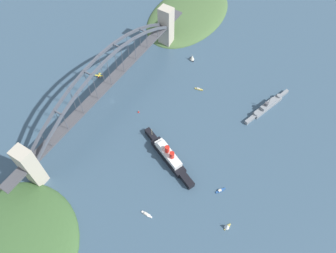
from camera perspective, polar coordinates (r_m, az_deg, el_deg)
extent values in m
plane|color=#385166|center=(395.78, -9.70, 4.37)|extent=(1400.00, 1400.00, 0.00)
cube|color=#BCB29E|center=(442.74, -0.33, 16.97)|extent=(13.34, 16.87, 55.12)
cube|color=#BCB29E|center=(337.60, -22.89, -6.43)|extent=(13.34, 16.87, 55.12)
cube|color=#47474C|center=(372.24, -10.37, 7.39)|extent=(226.19, 11.27, 2.40)
cube|color=#47474C|center=(452.93, 1.01, 18.59)|extent=(24.00, 11.27, 2.40)
cube|color=#47474C|center=(332.14, -25.31, -8.43)|extent=(24.00, 11.27, 2.40)
cube|color=#4C515B|center=(428.54, -2.06, 17.25)|extent=(24.92, 1.80, 16.54)
cube|color=#4C515B|center=(406.16, -4.01, 16.86)|extent=(24.62, 1.80, 13.63)
cube|color=#4C515B|center=(386.22, -6.13, 16.04)|extent=(24.29, 1.80, 10.70)
cube|color=#4C515B|center=(368.87, -8.39, 14.76)|extent=(23.91, 1.80, 7.74)
cube|color=#4C515B|center=(354.34, -10.77, 12.96)|extent=(23.50, 1.80, 4.73)
cube|color=#4C515B|center=(342.90, -13.20, 10.62)|extent=(23.50, 1.80, 4.73)
cube|color=#4C515B|center=(334.87, -15.63, 7.76)|extent=(23.91, 1.80, 7.74)
cube|color=#4C515B|center=(330.59, -18.00, 4.43)|extent=(24.29, 1.80, 10.70)
cube|color=#4C515B|center=(330.36, -20.24, 0.71)|extent=(24.62, 1.80, 13.63)
cube|color=#4C515B|center=(334.46, -22.31, -3.27)|extent=(24.92, 1.80, 16.54)
cube|color=#4C515B|center=(424.09, -0.87, 16.80)|extent=(24.92, 1.80, 16.54)
cube|color=#4C515B|center=(401.47, -2.77, 16.39)|extent=(24.62, 1.80, 13.63)
cube|color=#4C515B|center=(381.28, -4.85, 15.56)|extent=(24.29, 1.80, 10.70)
cube|color=#4C515B|center=(363.69, -7.09, 14.24)|extent=(23.91, 1.80, 7.74)
cube|color=#4C515B|center=(348.95, -9.45, 12.41)|extent=(23.50, 1.80, 4.73)
cube|color=#4C515B|center=(337.33, -11.88, 10.03)|extent=(23.50, 1.80, 4.73)
cube|color=#4C515B|center=(329.16, -14.33, 7.11)|extent=(23.91, 1.80, 7.74)
cube|color=#4C515B|center=(324.80, -16.73, 3.72)|extent=(24.29, 1.80, 10.70)
cube|color=#4C515B|center=(324.58, -19.01, -0.07)|extent=(24.62, 1.80, 13.63)
cube|color=#4C515B|center=(328.75, -21.13, -4.11)|extent=(24.92, 1.80, 16.54)
cube|color=#4C515B|center=(438.18, -0.58, 17.13)|extent=(1.40, 10.14, 1.40)
cube|color=#4C515B|center=(393.20, -4.43, 16.31)|extent=(1.40, 10.14, 1.40)
cube|color=#4C515B|center=(358.31, -8.93, 13.70)|extent=(1.40, 10.14, 1.40)
cube|color=#4C515B|center=(335.32, -13.78, 8.99)|extent=(1.40, 10.14, 1.40)
cube|color=#4C515B|center=(326.73, -18.54, 2.28)|extent=(1.40, 10.14, 1.40)
cube|color=#4C515B|center=(335.03, -22.71, -5.71)|extent=(1.40, 10.14, 1.40)
cylinder|color=#4C515B|center=(420.76, -2.98, 16.47)|extent=(0.56, 0.56, 12.59)
cylinder|color=#4C515B|center=(416.23, -1.77, 16.01)|extent=(0.56, 0.56, 12.59)
cylinder|color=#4C515B|center=(403.05, -4.93, 15.26)|extent=(0.56, 0.56, 23.32)
cylinder|color=#4C515B|center=(398.32, -3.70, 14.78)|extent=(0.56, 0.56, 23.32)
cylinder|color=#4C515B|center=(387.02, -7.01, 13.75)|extent=(0.56, 0.56, 30.98)
cylinder|color=#4C515B|center=(382.10, -5.75, 13.25)|extent=(0.56, 0.56, 30.98)
cylinder|color=#4C515B|center=(372.85, -9.20, 11.93)|extent=(0.56, 0.56, 35.57)
cylinder|color=#4C515B|center=(367.73, -7.93, 11.39)|extent=(0.56, 0.56, 35.57)
cylinder|color=#4C515B|center=(360.71, -11.48, 9.78)|extent=(0.56, 0.56, 37.11)
cylinder|color=#4C515B|center=(355.41, -10.21, 9.20)|extent=(0.56, 0.56, 37.11)
cylinder|color=#4C515B|center=(350.80, -13.83, 7.30)|extent=(0.56, 0.56, 35.57)
cylinder|color=#4C515B|center=(345.36, -12.56, 6.67)|extent=(0.56, 0.56, 35.57)
cylinder|color=#4C515B|center=(343.34, -16.23, 4.52)|extent=(0.56, 0.56, 30.98)
cylinder|color=#4C515B|center=(337.78, -14.97, 3.83)|extent=(0.56, 0.56, 30.98)
cylinder|color=#4C515B|center=(338.52, -18.63, 1.47)|extent=(0.56, 0.56, 23.32)
cylinder|color=#4C515B|center=(332.87, -17.40, 0.72)|extent=(0.56, 0.56, 23.32)
cylinder|color=#4C515B|center=(336.50, -21.00, -1.81)|extent=(0.56, 0.56, 12.59)
cylinder|color=#4C515B|center=(330.82, -19.80, -2.61)|extent=(0.56, 0.56, 12.59)
ellipsoid|color=#476638|center=(509.44, 3.57, 18.87)|extent=(162.04, 100.09, 18.47)
ellipsoid|color=#756B5B|center=(363.51, -27.00, -11.94)|extent=(49.41, 39.93, 14.88)
cube|color=black|center=(343.96, 0.03, -5.28)|extent=(29.38, 49.78, 6.87)
cube|color=black|center=(358.42, -2.97, -1.49)|extent=(11.97, 17.52, 6.87)
cube|color=black|center=(332.15, 3.32, -9.37)|extent=(13.07, 17.99, 6.87)
cube|color=white|center=(338.46, 0.03, -4.77)|extent=(23.04, 37.76, 5.75)
cube|color=white|center=(338.90, -0.95, -3.16)|extent=(10.72, 10.71, 3.20)
cylinder|color=red|center=(333.28, -0.15, -3.95)|extent=(4.91, 4.91, 7.99)
cylinder|color=red|center=(329.88, 0.68, -4.98)|extent=(4.91, 4.91, 7.99)
cylinder|color=tan|center=(350.38, -2.84, -0.97)|extent=(0.50, 0.50, 10.00)
cube|color=gray|center=(399.59, 16.87, 3.37)|extent=(44.52, 20.71, 4.43)
cube|color=gray|center=(417.98, 19.43, 5.37)|extent=(15.11, 7.75, 4.43)
cube|color=gray|center=(382.60, 14.10, 1.17)|extent=(15.32, 8.40, 4.43)
cube|color=gray|center=(396.56, 17.01, 3.72)|extent=(22.95, 12.53, 3.62)
cylinder|color=gray|center=(409.68, 18.78, 5.06)|extent=(5.33, 5.33, 2.20)
cylinder|color=gray|center=(385.18, 15.09, 2.17)|extent=(5.33, 5.33, 2.20)
cylinder|color=gray|center=(391.48, 17.26, 4.33)|extent=(0.60, 0.60, 10.00)
cylinder|color=#4C4C51|center=(390.88, 16.75, 3.76)|extent=(4.18, 4.18, 4.40)
cylinder|color=#B7B7B2|center=(423.88, -11.63, 8.49)|extent=(5.20, 2.95, 0.90)
cylinder|color=#B7B7B2|center=(424.89, -12.07, 8.52)|extent=(5.20, 2.95, 0.90)
cylinder|color=maroon|center=(423.16, -11.65, 8.58)|extent=(0.14, 0.14, 1.10)
cylinder|color=maroon|center=(424.17, -12.09, 8.61)|extent=(0.14, 0.14, 1.10)
ellipsoid|color=gold|center=(422.76, -11.90, 8.71)|extent=(7.22, 4.22, 1.42)
cylinder|color=maroon|center=(420.70, -12.02, 8.39)|extent=(1.27, 1.56, 1.35)
cube|color=gold|center=(421.76, -11.95, 8.68)|extent=(5.49, 9.65, 0.20)
cube|color=gold|center=(424.69, -11.79, 9.04)|extent=(2.50, 3.85, 0.12)
cube|color=maroon|center=(423.76, -11.82, 9.16)|extent=(1.06, 0.55, 1.50)
cube|color=gold|center=(403.03, 5.39, 6.47)|extent=(3.64, 6.61, 1.25)
cube|color=gold|center=(402.56, 5.97, 6.32)|extent=(1.68, 2.32, 1.25)
cube|color=gold|center=(403.55, 4.82, 6.62)|extent=(1.92, 2.38, 1.25)
cube|color=beige|center=(402.28, 5.30, 6.60)|extent=(2.47, 3.46, 1.00)
cube|color=black|center=(438.14, 4.14, 11.58)|extent=(5.51, 6.25, 0.82)
cube|color=black|center=(440.65, 3.93, 11.91)|extent=(2.08, 2.26, 0.82)
cube|color=black|center=(435.65, 4.36, 11.25)|extent=(2.27, 2.39, 0.82)
cylinder|color=tan|center=(435.29, 4.15, 12.06)|extent=(0.16, 0.16, 8.36)
cone|color=silver|center=(434.47, 4.25, 11.87)|extent=(7.49, 7.49, 6.68)
cube|color=silver|center=(322.18, -3.71, -15.02)|extent=(2.82, 6.99, 1.09)
cube|color=silver|center=(321.16, -3.00, -15.44)|extent=(1.53, 2.34, 1.09)
cube|color=silver|center=(323.26, -4.42, -14.60)|extent=(1.84, 2.34, 1.09)
cube|color=beige|center=(321.28, -3.85, -14.87)|extent=(2.23, 3.51, 1.25)
cube|color=gold|center=(322.77, 10.29, -16.80)|extent=(5.61, 3.81, 0.74)
cube|color=gold|center=(323.89, 10.71, -16.39)|extent=(1.95, 1.55, 0.74)
cube|color=gold|center=(321.69, 9.87, -17.21)|extent=(2.01, 1.77, 0.74)
cylinder|color=tan|center=(319.23, 10.46, -16.53)|extent=(0.16, 0.16, 7.10)
cone|color=white|center=(319.07, 10.26, -16.73)|extent=(5.81, 5.81, 5.68)
cube|color=#234C8C|center=(334.58, 9.12, -10.93)|extent=(6.98, 5.70, 0.94)
cube|color=#234C8C|center=(335.96, 9.75, -10.60)|extent=(2.63, 2.41, 0.94)
cube|color=#234C8C|center=(333.24, 8.48, -11.25)|extent=(2.79, 2.67, 0.94)
cube|color=beige|center=(333.34, 9.02, -10.91)|extent=(3.92, 3.56, 1.24)
cone|color=red|center=(380.76, -5.17, 2.60)|extent=(2.20, 2.20, 2.20)
sphere|color=#F2E566|center=(379.65, -5.19, 2.72)|extent=(0.50, 0.50, 0.50)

